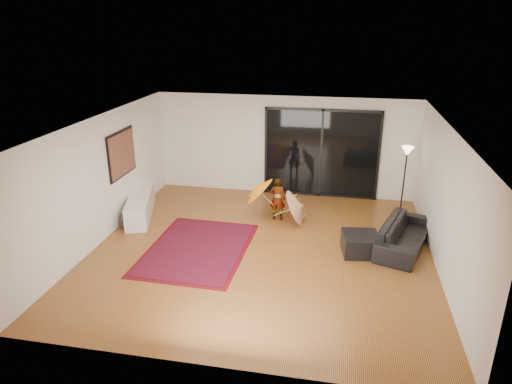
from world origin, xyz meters
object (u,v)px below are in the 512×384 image
(media_console, at_px, (140,205))
(ottoman, at_px, (360,244))
(child, at_px, (277,199))
(sofa, at_px, (404,235))

(media_console, xyz_separation_m, ottoman, (5.29, -0.94, -0.07))
(media_console, distance_m, ottoman, 5.37)
(media_console, distance_m, child, 3.38)
(sofa, bearing_deg, child, 90.14)
(media_console, relative_size, ottoman, 2.73)
(media_console, distance_m, sofa, 6.22)
(sofa, relative_size, child, 1.94)
(child, bearing_deg, ottoman, 148.51)
(media_console, height_order, child, child)
(media_console, height_order, sofa, sofa)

